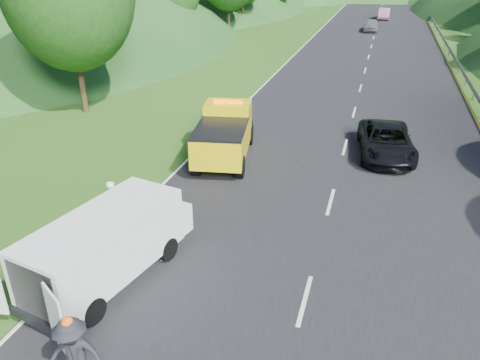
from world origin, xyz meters
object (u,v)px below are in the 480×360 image
(tow_truck, at_px, (225,133))
(white_van, at_px, (109,243))
(woman, at_px, (117,226))
(passing_suv, at_px, (384,155))
(child, at_px, (160,260))
(suitcase, at_px, (116,206))

(tow_truck, relative_size, white_van, 0.95)
(tow_truck, distance_m, white_van, 9.62)
(tow_truck, bearing_deg, woman, -113.91)
(woman, distance_m, passing_suv, 12.98)
(child, distance_m, suitcase, 3.56)
(tow_truck, relative_size, suitcase, 9.58)
(white_van, xyz_separation_m, passing_suv, (7.51, 12.08, -1.21))
(woman, relative_size, suitcase, 2.68)
(white_van, relative_size, child, 6.39)
(tow_truck, distance_m, passing_suv, 7.71)
(tow_truck, bearing_deg, suitcase, -119.30)
(child, bearing_deg, passing_suv, 107.70)
(white_van, relative_size, passing_suv, 1.24)
(woman, bearing_deg, suitcase, 29.84)
(white_van, xyz_separation_m, suitcase, (-1.87, 3.40, -0.90))
(woman, height_order, passing_suv, woman)
(white_van, bearing_deg, tow_truck, 100.04)
(white_van, distance_m, passing_suv, 14.28)
(woman, relative_size, passing_suv, 0.33)
(tow_truck, bearing_deg, child, -95.74)
(passing_suv, bearing_deg, tow_truck, -167.69)
(tow_truck, distance_m, woman, 7.27)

